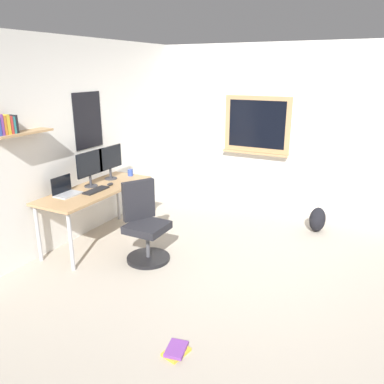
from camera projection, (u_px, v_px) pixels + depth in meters
ground_plane at (245, 275)px, 4.33m from camera, size 5.20×5.20×0.00m
wall_back at (71, 142)px, 5.00m from camera, size 5.00×0.30×2.60m
wall_right at (301, 130)px, 6.01m from camera, size 0.22×5.00×2.60m
desk at (96, 194)px, 4.98m from camera, size 1.64×0.63×0.74m
office_chair at (145, 227)px, 4.60m from camera, size 0.55×0.56×0.95m
laptop at (65, 190)px, 4.70m from camera, size 0.31×0.21×0.23m
monitor_primary at (90, 167)px, 4.96m from camera, size 0.46×0.17×0.46m
monitor_secondary at (110, 160)px, 5.30m from camera, size 0.46×0.17×0.46m
keyboard at (96, 190)px, 4.85m from camera, size 0.37×0.13×0.02m
computer_mouse at (110, 184)px, 5.09m from camera, size 0.10×0.06×0.03m
coffee_mug at (130, 173)px, 5.54m from camera, size 0.08×0.08×0.09m
backpack at (317, 219)px, 5.45m from camera, size 0.32×0.22×0.35m
book_stack_on_floor at (176, 351)px, 3.13m from camera, size 0.24×0.19×0.05m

